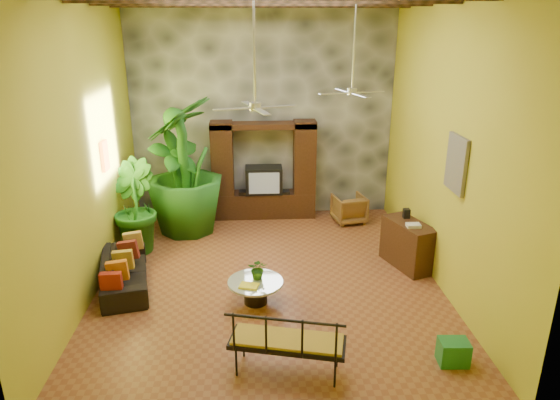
{
  "coord_description": "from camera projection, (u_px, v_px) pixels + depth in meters",
  "views": [
    {
      "loc": [
        -0.26,
        -8.02,
        4.43
      ],
      "look_at": [
        0.21,
        0.2,
        1.46
      ],
      "focal_mm": 32.0,
      "sensor_mm": 36.0,
      "label": 1
    }
  ],
  "objects": [
    {
      "name": "side_console",
      "position": [
        408.0,
        244.0,
        9.43
      ],
      "size": [
        0.85,
        1.21,
        0.89
      ],
      "primitive_type": "cube",
      "rotation": [
        0.0,
        0.0,
        0.35
      ],
      "color": "#352311",
      "rests_on": "ground"
    },
    {
      "name": "wicker_armchair",
      "position": [
        349.0,
        209.0,
        11.56
      ],
      "size": [
        0.81,
        0.83,
        0.64
      ],
      "primitive_type": "imported",
      "rotation": [
        0.0,
        0.0,
        3.34
      ],
      "color": "#9B6838",
      "rests_on": "ground"
    },
    {
      "name": "sofa",
      "position": [
        125.0,
        271.0,
        8.77
      ],
      "size": [
        1.14,
        2.03,
        0.56
      ],
      "primitive_type": "imported",
      "rotation": [
        0.0,
        0.0,
        1.79
      ],
      "color": "black",
      "rests_on": "ground"
    },
    {
      "name": "yellow_tray",
      "position": [
        249.0,
        286.0,
        8.01
      ],
      "size": [
        0.34,
        0.28,
        0.03
      ],
      "primitive_type": "cube",
      "rotation": [
        0.0,
        0.0,
        -0.27
      ],
      "color": "yellow",
      "rests_on": "coffee_table"
    },
    {
      "name": "centerpiece_plant",
      "position": [
        258.0,
        269.0,
        8.22
      ],
      "size": [
        0.36,
        0.33,
        0.35
      ],
      "primitive_type": "imported",
      "rotation": [
        0.0,
        0.0,
        -0.17
      ],
      "color": "#245516",
      "rests_on": "coffee_table"
    },
    {
      "name": "entertainment_center",
      "position": [
        264.0,
        178.0,
        11.67
      ],
      "size": [
        2.4,
        0.55,
        2.3
      ],
      "color": "black",
      "rests_on": "ground"
    },
    {
      "name": "tall_plant_a",
      "position": [
        178.0,
        182.0,
        10.87
      ],
      "size": [
        1.42,
        1.37,
        2.25
      ],
      "primitive_type": "imported",
      "rotation": [
        0.0,
        0.0,
        0.7
      ],
      "color": "#1E631A",
      "rests_on": "ground"
    },
    {
      "name": "tall_plant_c",
      "position": [
        184.0,
        166.0,
        10.68
      ],
      "size": [
        2.05,
        2.05,
        2.98
      ],
      "primitive_type": "imported",
      "rotation": [
        0.0,
        0.0,
        4.44
      ],
      "color": "#1F5D18",
      "rests_on": "ground"
    },
    {
      "name": "iron_bench",
      "position": [
        288.0,
        340.0,
        6.44
      ],
      "size": [
        1.6,
        0.89,
        0.57
      ],
      "rotation": [
        0.0,
        0.0,
        -0.23
      ],
      "color": "black",
      "rests_on": "ground"
    },
    {
      "name": "left_wall",
      "position": [
        82.0,
        148.0,
        8.04
      ],
      "size": [
        0.02,
        7.0,
        5.0
      ],
      "primitive_type": "cube",
      "color": "gold",
      "rests_on": "ground"
    },
    {
      "name": "wall_art_mask",
      "position": [
        105.0,
        156.0,
        9.12
      ],
      "size": [
        0.06,
        0.32,
        0.55
      ],
      "primitive_type": "cube",
      "color": "orange",
      "rests_on": "left_wall"
    },
    {
      "name": "wall_art_painting",
      "position": [
        456.0,
        164.0,
        7.87
      ],
      "size": [
        0.06,
        0.7,
        0.9
      ],
      "primitive_type": "cube",
      "color": "#295F97",
      "rests_on": "right_wall"
    },
    {
      "name": "back_wall",
      "position": [
        263.0,
        109.0,
        11.49
      ],
      "size": [
        6.0,
        0.02,
        5.0
      ],
      "primitive_type": "cube",
      "color": "gold",
      "rests_on": "ground"
    },
    {
      "name": "ground",
      "position": [
        269.0,
        280.0,
        9.05
      ],
      "size": [
        7.0,
        7.0,
        0.0
      ],
      "primitive_type": "plane",
      "color": "brown",
      "rests_on": "ground"
    },
    {
      "name": "stone_accent_wall",
      "position": [
        263.0,
        110.0,
        11.44
      ],
      "size": [
        5.98,
        0.1,
        4.98
      ],
      "primitive_type": "cube",
      "color": "#3D4145",
      "rests_on": "ground"
    },
    {
      "name": "tall_plant_b",
      "position": [
        133.0,
        207.0,
        9.92
      ],
      "size": [
        1.27,
        1.32,
        1.88
      ],
      "primitive_type": "imported",
      "rotation": [
        0.0,
        0.0,
        2.15
      ],
      "color": "#1D5F19",
      "rests_on": "ground"
    },
    {
      "name": "coffee_table",
      "position": [
        255.0,
        289.0,
        8.24
      ],
      "size": [
        0.91,
        0.91,
        0.4
      ],
      "rotation": [
        0.0,
        0.0,
        -0.24
      ],
      "color": "black",
      "rests_on": "ground"
    },
    {
      "name": "right_wall",
      "position": [
        446.0,
        143.0,
        8.37
      ],
      "size": [
        0.02,
        7.0,
        5.0
      ],
      "primitive_type": "cube",
      "color": "gold",
      "rests_on": "ground"
    },
    {
      "name": "ceiling_fan_back",
      "position": [
        353.0,
        80.0,
        9.11
      ],
      "size": [
        1.28,
        1.28,
        1.86
      ],
      "color": "silver",
      "rests_on": "ceiling"
    },
    {
      "name": "green_bin",
      "position": [
        453.0,
        352.0,
        6.8
      ],
      "size": [
        0.41,
        0.32,
        0.35
      ],
      "primitive_type": "cube",
      "rotation": [
        0.0,
        0.0,
        -0.06
      ],
      "color": "#1C6B27",
      "rests_on": "ground"
    },
    {
      "name": "ceiling_fan_front",
      "position": [
        255.0,
        93.0,
        7.51
      ],
      "size": [
        1.28,
        1.28,
        1.86
      ],
      "color": "silver",
      "rests_on": "ceiling"
    }
  ]
}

